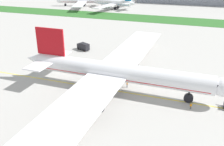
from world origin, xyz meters
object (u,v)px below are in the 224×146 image
object	(u,v)px
parked_airliner_far_centre	(115,3)
service_truck_baggage_loader	(83,46)
ground_crew_marshaller_front	(191,106)
parked_airliner_far_left	(81,1)
airliner_foreground	(115,72)
ground_crew_wingwalker_port	(127,84)

from	to	relation	value
parked_airliner_far_centre	service_truck_baggage_loader	bearing A→B (deg)	-78.06
ground_crew_marshaller_front	parked_airliner_far_left	world-z (taller)	parked_airliner_far_left
service_truck_baggage_loader	parked_airliner_far_left	size ratio (longest dim) A/B	0.09
airliner_foreground	parked_airliner_far_left	bearing A→B (deg)	119.16
parked_airliner_far_left	parked_airliner_far_centre	bearing A→B (deg)	-9.21
ground_crew_wingwalker_port	parked_airliner_far_centre	xyz separation A→B (m)	(-48.48, 129.88, 3.69)
airliner_foreground	parked_airliner_far_left	xyz separation A→B (m)	(-76.75, 137.53, -1.11)
ground_crew_marshaller_front	airliner_foreground	bearing A→B (deg)	170.13
service_truck_baggage_loader	ground_crew_marshaller_front	bearing A→B (deg)	-36.67
airliner_foreground	parked_airliner_far_left	size ratio (longest dim) A/B	1.46
ground_crew_marshaller_front	parked_airliner_far_centre	xyz separation A→B (m)	(-66.57, 136.12, 3.77)
ground_crew_marshaller_front	parked_airliner_far_left	bearing A→B (deg)	124.67
ground_crew_wingwalker_port	service_truck_baggage_loader	distance (m)	38.13
service_truck_baggage_loader	airliner_foreground	bearing A→B (deg)	-51.17
airliner_foreground	ground_crew_marshaller_front	world-z (taller)	airliner_foreground
ground_crew_wingwalker_port	parked_airliner_far_left	distance (m)	156.67
ground_crew_wingwalker_port	parked_airliner_far_centre	bearing A→B (deg)	110.47
parked_airliner_far_left	ground_crew_wingwalker_port	bearing A→B (deg)	-59.47
ground_crew_marshaller_front	parked_airliner_far_left	distance (m)	171.68
parked_airliner_far_centre	parked_airliner_far_left	bearing A→B (deg)	170.79
ground_crew_marshaller_front	parked_airliner_far_centre	bearing A→B (deg)	116.06
ground_crew_wingwalker_port	parked_airliner_far_centre	world-z (taller)	parked_airliner_far_centre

